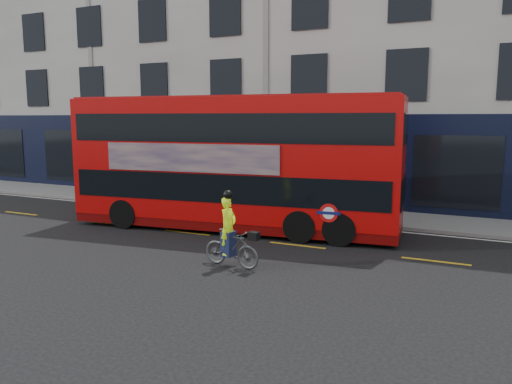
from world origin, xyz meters
The scene contains 8 objects.
ground centered at (0.00, 0.00, 0.00)m, with size 120.00×120.00×0.00m, color black.
pavement centered at (0.00, 6.50, 0.06)m, with size 60.00×3.00×0.12m, color gray.
kerb centered at (0.00, 5.00, 0.07)m, with size 60.00×0.12×0.13m, color slate.
building_terrace centered at (0.00, 12.94, 7.49)m, with size 50.00×10.07×15.00m.
road_edge_line centered at (0.00, 4.70, 0.00)m, with size 58.00×0.10×0.01m, color silver.
lane_dashes centered at (0.00, 1.50, 0.00)m, with size 58.00×0.12×0.01m, color #C19116, non-canonical shape.
bus centered at (1.20, 2.71, 2.35)m, with size 11.55×3.79×4.57m.
cyclist centered at (3.19, -1.31, 0.67)m, with size 1.69×0.64×2.03m.
Camera 1 is at (9.19, -12.43, 3.86)m, focal length 35.00 mm.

